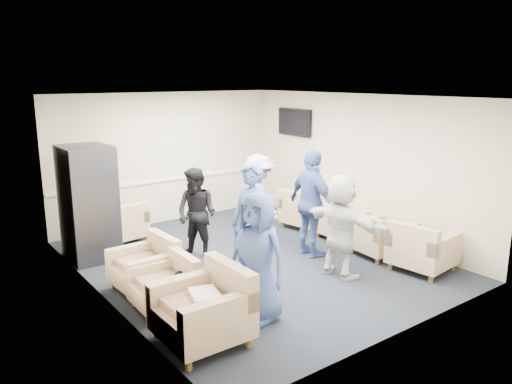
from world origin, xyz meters
TOP-DOWN VIEW (x-y plane):
  - floor at (0.00, 0.00)m, footprint 6.00×6.00m
  - ceiling at (0.00, 0.00)m, footprint 6.00×6.00m
  - back_wall at (0.00, 3.00)m, footprint 5.00×0.02m
  - front_wall at (0.00, -3.00)m, footprint 5.00×0.02m
  - left_wall at (-2.50, 0.00)m, footprint 0.02×6.00m
  - right_wall at (2.50, 0.00)m, footprint 0.02×6.00m
  - chair_rail at (0.00, 2.98)m, footprint 4.98×0.04m
  - tv at (2.44, 1.80)m, footprint 0.10×1.00m
  - armchair_left_near at (-1.96, -1.80)m, footprint 0.96×0.96m
  - armchair_left_mid at (-1.93, -0.74)m, footprint 0.78×0.78m
  - armchair_left_far at (-1.88, -0.02)m, footprint 0.84×0.84m
  - armchair_right_near at (1.87, -1.94)m, footprint 0.95×0.95m
  - armchair_right_midnear at (1.86, -1.06)m, footprint 0.88×0.88m
  - armchair_right_midfar at (2.00, -0.04)m, footprint 0.79×0.79m
  - armchair_right_far at (1.96, 0.90)m, footprint 0.96×0.96m
  - armchair_corner at (-1.37, 2.23)m, footprint 0.91×0.91m
  - vending_machine at (-2.09, 1.74)m, footprint 0.78×0.91m
  - backpack at (-1.74, -0.77)m, footprint 0.34×0.29m
  - pillow at (-1.97, -1.80)m, footprint 0.41×0.47m
  - person_front_left at (-1.15, -1.69)m, footprint 0.77×0.94m
  - person_mid_left at (-0.62, -0.83)m, footprint 0.63×0.77m
  - person_back_left at (-0.67, 0.65)m, footprint 0.85×0.93m
  - person_back_right at (0.68, 0.74)m, footprint 0.66×1.09m
  - person_mid_right at (0.97, -0.38)m, footprint 0.53×1.11m
  - person_front_right at (0.72, -1.31)m, footprint 0.61×1.53m

SIDE VIEW (x-z plane):
  - floor at x=0.00m, z-range 0.00..0.00m
  - backpack at x=-1.74m, z-range 0.01..0.49m
  - armchair_right_midfar at x=2.00m, z-range 0.00..0.60m
  - armchair_left_mid at x=-1.93m, z-range 0.00..0.60m
  - armchair_right_midnear at x=1.86m, z-range 0.00..0.63m
  - armchair_corner at x=-1.37m, z-range 0.00..0.64m
  - armchair_left_far at x=-1.88m, z-range 0.00..0.65m
  - armchair_right_far at x=1.96m, z-range 0.00..0.67m
  - armchair_right_near at x=1.87m, z-range 0.00..0.69m
  - armchair_left_near at x=-1.96m, z-range 0.00..0.76m
  - pillow at x=-1.97m, z-range 0.50..0.62m
  - person_back_left at x=-0.67m, z-range 0.00..1.55m
  - person_front_right at x=0.72m, z-range 0.00..1.61m
  - person_back_right at x=0.68m, z-range 0.00..1.64m
  - person_front_left at x=-1.15m, z-range 0.00..1.66m
  - chair_rail at x=0.00m, z-range 0.87..0.93m
  - person_mid_right at x=0.97m, z-range 0.00..1.83m
  - person_mid_left at x=-0.62m, z-range 0.00..1.84m
  - vending_machine at x=-2.09m, z-range 0.00..1.92m
  - back_wall at x=0.00m, z-range 0.00..2.70m
  - front_wall at x=0.00m, z-range 0.00..2.70m
  - left_wall at x=-2.50m, z-range 0.00..2.70m
  - right_wall at x=2.50m, z-range 0.00..2.70m
  - tv at x=2.44m, z-range 1.76..2.34m
  - ceiling at x=0.00m, z-range 2.70..2.70m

